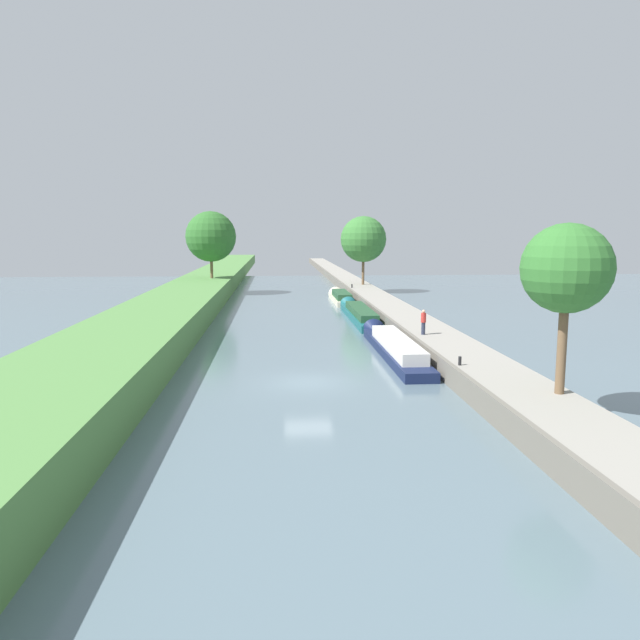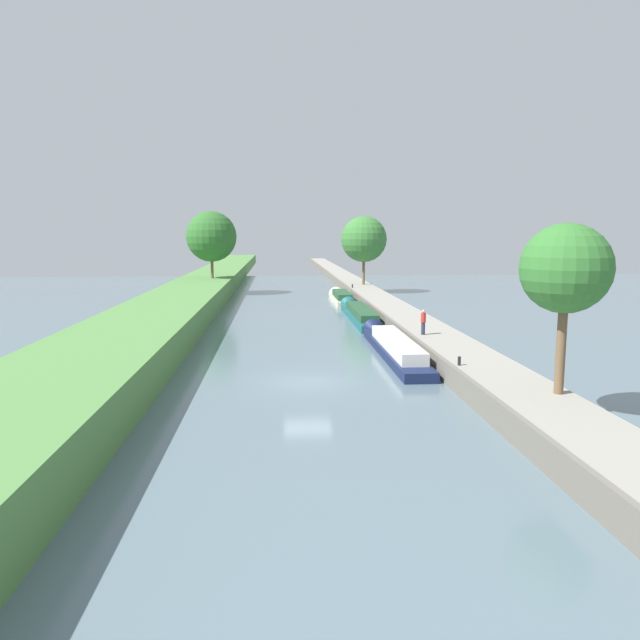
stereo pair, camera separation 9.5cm
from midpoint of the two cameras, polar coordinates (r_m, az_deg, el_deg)
name	(u,v)px [view 2 (the right image)]	position (r m, az deg, el deg)	size (l,w,h in m)	color
ground_plane	(308,382)	(31.53, -1.10, -5.98)	(160.00, 160.00, 0.00)	slate
left_grassy_bank	(97,366)	(32.58, -20.47, -4.12)	(6.89, 260.00, 2.13)	#518442
right_towpath	(477,369)	(33.12, 14.89, -4.57)	(3.53, 260.00, 1.12)	gray
stone_quay	(443,369)	(32.56, 11.74, -4.64)	(0.25, 260.00, 1.17)	#6B665B
narrowboat_navy	(393,346)	(39.11, 7.03, -2.46)	(1.86, 15.90, 1.88)	#141E42
narrowboat_teal	(359,313)	(54.88, 3.79, 0.65)	(1.87, 16.57, 1.79)	#195B60
narrowboat_cream	(341,297)	(68.74, 2.04, 2.20)	(1.91, 11.61, 1.87)	beige
tree_rightbank_near	(566,269)	(26.28, 22.52, 4.50)	(3.69, 3.69, 7.08)	brown
tree_rightbank_midnear	(364,239)	(78.14, 4.25, 7.71)	(5.93, 5.93, 8.87)	brown
tree_leftbank_downstream	(211,237)	(76.92, -10.31, 7.85)	(6.33, 6.33, 8.41)	brown
person_walking	(423,322)	(39.95, 9.91, -0.15)	(0.34, 0.34, 1.66)	#282D42
mooring_bollard_near	(459,361)	(31.16, 13.25, -3.83)	(0.16, 0.16, 0.45)	black
mooring_bollard_far	(352,286)	(73.67, 3.15, 3.27)	(0.16, 0.16, 0.45)	black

